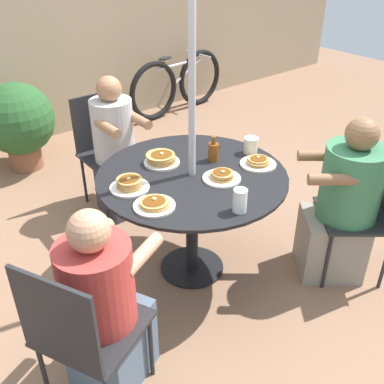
{
  "coord_description": "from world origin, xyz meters",
  "views": [
    {
      "loc": [
        -1.53,
        -1.89,
        2.1
      ],
      "look_at": [
        0.0,
        0.0,
        0.62
      ],
      "focal_mm": 42.0,
      "sensor_mm": 36.0,
      "label": 1
    }
  ],
  "objects_px": {
    "pancake_plate_a": "(130,184)",
    "syrup_bottle": "(213,151)",
    "pancake_plate_c": "(222,177)",
    "patio_chair_south": "(106,145)",
    "bicycle": "(178,83)",
    "diner_east": "(342,208)",
    "pancake_plate_e": "(162,159)",
    "pancake_plate_b": "(154,204)",
    "diner_south": "(117,153)",
    "patio_chair_east": "(371,206)",
    "coffee_cup": "(251,145)",
    "drinking_glass_a": "(240,200)",
    "potted_shrub": "(18,121)",
    "pancake_plate_d": "(258,162)",
    "patio_chair_north": "(80,330)",
    "diner_north": "(104,310)",
    "patio_table": "(192,190)"
  },
  "relations": [
    {
      "from": "pancake_plate_a",
      "to": "potted_shrub",
      "type": "xyz_separation_m",
      "value": [
        0.08,
        2.11,
        -0.3
      ]
    },
    {
      "from": "pancake_plate_a",
      "to": "diner_east",
      "type": "bearing_deg",
      "value": -31.85
    },
    {
      "from": "patio_table",
      "to": "pancake_plate_b",
      "type": "xyz_separation_m",
      "value": [
        -0.39,
        -0.16,
        0.13
      ]
    },
    {
      "from": "drinking_glass_a",
      "to": "patio_chair_south",
      "type": "bearing_deg",
      "value": 87.12
    },
    {
      "from": "diner_east",
      "to": "patio_chair_east",
      "type": "bearing_deg",
      "value": -90.0
    },
    {
      "from": "potted_shrub",
      "to": "patio_chair_east",
      "type": "bearing_deg",
      "value": -67.75
    },
    {
      "from": "pancake_plate_a",
      "to": "drinking_glass_a",
      "type": "xyz_separation_m",
      "value": [
        0.33,
        -0.57,
        0.04
      ]
    },
    {
      "from": "diner_south",
      "to": "bicycle",
      "type": "distance_m",
      "value": 2.31
    },
    {
      "from": "pancake_plate_a",
      "to": "patio_chair_north",
      "type": "bearing_deg",
      "value": -138.2
    },
    {
      "from": "pancake_plate_b",
      "to": "potted_shrub",
      "type": "xyz_separation_m",
      "value": [
        0.08,
        2.37,
        -0.29
      ]
    },
    {
      "from": "pancake_plate_c",
      "to": "coffee_cup",
      "type": "relative_size",
      "value": 2.13
    },
    {
      "from": "patio_chair_south",
      "to": "bicycle",
      "type": "height_order",
      "value": "patio_chair_south"
    },
    {
      "from": "diner_south",
      "to": "pancake_plate_c",
      "type": "height_order",
      "value": "diner_south"
    },
    {
      "from": "pancake_plate_d",
      "to": "syrup_bottle",
      "type": "bearing_deg",
      "value": 127.57
    },
    {
      "from": "patio_chair_south",
      "to": "coffee_cup",
      "type": "distance_m",
      "value": 1.29
    },
    {
      "from": "diner_north",
      "to": "pancake_plate_c",
      "type": "relative_size",
      "value": 4.6
    },
    {
      "from": "coffee_cup",
      "to": "drinking_glass_a",
      "type": "relative_size",
      "value": 0.83
    },
    {
      "from": "pancake_plate_c",
      "to": "diner_east",
      "type": "bearing_deg",
      "value": -34.74
    },
    {
      "from": "patio_chair_south",
      "to": "patio_chair_north",
      "type": "bearing_deg",
      "value": 58.09
    },
    {
      "from": "pancake_plate_c",
      "to": "bicycle",
      "type": "relative_size",
      "value": 0.16
    },
    {
      "from": "pancake_plate_c",
      "to": "syrup_bottle",
      "type": "height_order",
      "value": "syrup_bottle"
    },
    {
      "from": "patio_chair_north",
      "to": "potted_shrub",
      "type": "distance_m",
      "value": 2.79
    },
    {
      "from": "patio_table",
      "to": "potted_shrub",
      "type": "height_order",
      "value": "potted_shrub"
    },
    {
      "from": "pancake_plate_a",
      "to": "syrup_bottle",
      "type": "distance_m",
      "value": 0.62
    },
    {
      "from": "diner_east",
      "to": "pancake_plate_e",
      "type": "bearing_deg",
      "value": 83.07
    },
    {
      "from": "patio_chair_south",
      "to": "pancake_plate_c",
      "type": "xyz_separation_m",
      "value": [
        0.08,
        -1.32,
        0.25
      ]
    },
    {
      "from": "syrup_bottle",
      "to": "bicycle",
      "type": "height_order",
      "value": "syrup_bottle"
    },
    {
      "from": "patio_chair_south",
      "to": "patio_chair_east",
      "type": "bearing_deg",
      "value": 115.79
    },
    {
      "from": "diner_south",
      "to": "diner_east",
      "type": "bearing_deg",
      "value": 115.75
    },
    {
      "from": "diner_east",
      "to": "pancake_plate_b",
      "type": "relative_size",
      "value": 4.83
    },
    {
      "from": "diner_north",
      "to": "pancake_plate_a",
      "type": "relative_size",
      "value": 4.6
    },
    {
      "from": "syrup_bottle",
      "to": "coffee_cup",
      "type": "bearing_deg",
      "value": -16.09
    },
    {
      "from": "drinking_glass_a",
      "to": "pancake_plate_d",
      "type": "bearing_deg",
      "value": 33.47
    },
    {
      "from": "patio_chair_north",
      "to": "pancake_plate_a",
      "type": "distance_m",
      "value": 0.91
    },
    {
      "from": "patio_chair_east",
      "to": "pancake_plate_e",
      "type": "relative_size",
      "value": 3.96
    },
    {
      "from": "patio_chair_east",
      "to": "pancake_plate_c",
      "type": "bearing_deg",
      "value": 93.89
    },
    {
      "from": "pancake_plate_e",
      "to": "pancake_plate_c",
      "type": "bearing_deg",
      "value": -68.26
    },
    {
      "from": "pancake_plate_a",
      "to": "diner_south",
      "type": "bearing_deg",
      "value": 64.91
    },
    {
      "from": "patio_chair_south",
      "to": "diner_east",
      "type": "bearing_deg",
      "value": 113.44
    },
    {
      "from": "potted_shrub",
      "to": "pancake_plate_d",
      "type": "bearing_deg",
      "value": -73.2
    },
    {
      "from": "diner_south",
      "to": "pancake_plate_e",
      "type": "bearing_deg",
      "value": 84.88
    },
    {
      "from": "pancake_plate_c",
      "to": "pancake_plate_e",
      "type": "height_order",
      "value": "pancake_plate_e"
    },
    {
      "from": "patio_table",
      "to": "bicycle",
      "type": "height_order",
      "value": "patio_table"
    },
    {
      "from": "patio_chair_east",
      "to": "coffee_cup",
      "type": "height_order",
      "value": "patio_chair_east"
    },
    {
      "from": "pancake_plate_d",
      "to": "diner_north",
      "type": "bearing_deg",
      "value": -169.52
    },
    {
      "from": "pancake_plate_b",
      "to": "pancake_plate_e",
      "type": "height_order",
      "value": "pancake_plate_e"
    },
    {
      "from": "diner_south",
      "to": "potted_shrub",
      "type": "height_order",
      "value": "diner_south"
    },
    {
      "from": "patio_chair_north",
      "to": "diner_north",
      "type": "bearing_deg",
      "value": 90.0
    },
    {
      "from": "pancake_plate_b",
      "to": "potted_shrub",
      "type": "height_order",
      "value": "potted_shrub"
    },
    {
      "from": "patio_table",
      "to": "coffee_cup",
      "type": "relative_size",
      "value": 10.83
    }
  ]
}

